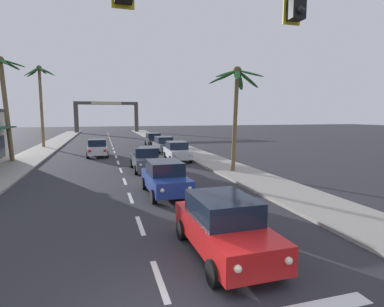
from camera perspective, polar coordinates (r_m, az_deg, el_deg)
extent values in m
cube|color=#9E998E|center=(27.32, 2.99, -1.07)|extent=(3.20, 110.00, 0.14)
cube|color=#9E998E|center=(26.62, -30.59, -2.28)|extent=(3.20, 110.00, 0.14)
cube|color=silver|center=(8.02, -6.10, -22.47)|extent=(0.16, 2.00, 0.01)
cube|color=silver|center=(11.51, -9.67, -13.07)|extent=(0.16, 2.00, 0.01)
cube|color=silver|center=(15.19, -11.42, -8.11)|extent=(0.16, 2.00, 0.01)
cube|color=silver|center=(18.95, -12.47, -5.09)|extent=(0.16, 2.00, 0.01)
cube|color=silver|center=(22.75, -13.16, -3.08)|extent=(0.16, 2.00, 0.01)
cube|color=silver|center=(26.57, -13.65, -1.64)|extent=(0.16, 2.00, 0.01)
cube|color=silver|center=(30.40, -14.02, -0.57)|extent=(0.16, 2.00, 0.01)
cube|color=silver|center=(34.24, -14.30, 0.27)|extent=(0.16, 2.00, 0.01)
cube|color=silver|center=(38.09, -14.53, 0.93)|extent=(0.16, 2.00, 0.01)
cube|color=silver|center=(41.95, -14.72, 1.48)|extent=(0.16, 2.00, 0.01)
cube|color=silver|center=(45.80, -14.87, 1.93)|extent=(0.16, 2.00, 0.01)
cube|color=silver|center=(49.66, -15.00, 2.31)|extent=(0.16, 2.00, 0.01)
cube|color=silver|center=(53.52, -15.11, 2.64)|extent=(0.16, 2.00, 0.01)
cube|color=silver|center=(57.39, -15.21, 2.92)|extent=(0.16, 2.00, 0.01)
cube|color=silver|center=(61.25, -15.29, 3.17)|extent=(0.16, 2.00, 0.01)
cube|color=silver|center=(65.12, -15.37, 3.39)|extent=(0.16, 2.00, 0.01)
cube|color=silver|center=(68.99, -15.43, 3.58)|extent=(0.16, 2.00, 0.01)
cube|color=silver|center=(72.85, -15.49, 3.75)|extent=(0.16, 2.00, 0.01)
sphere|color=black|center=(7.36, 19.59, 23.99)|extent=(0.17, 0.17, 0.17)
cube|color=yellow|center=(7.69, 18.22, 25.62)|extent=(0.42, 0.03, 1.04)
cube|color=red|center=(8.97, 6.04, -14.36)|extent=(1.82, 4.32, 0.72)
cube|color=black|center=(8.88, 5.71, -9.94)|extent=(1.63, 2.22, 0.64)
cylinder|color=black|center=(8.35, 15.86, -19.00)|extent=(0.23, 0.64, 0.64)
cylinder|color=black|center=(7.63, 4.11, -21.38)|extent=(0.23, 0.64, 0.64)
cylinder|color=black|center=(10.64, 7.31, -12.94)|extent=(0.23, 0.64, 0.64)
cylinder|color=black|center=(10.08, -1.93, -14.03)|extent=(0.23, 0.64, 0.64)
sphere|color=#F9EFC6|center=(7.48, 17.63, -18.56)|extent=(0.18, 0.18, 0.18)
sphere|color=#F9EFC6|center=(6.90, 8.56, -20.56)|extent=(0.18, 0.18, 0.18)
cube|color=red|center=(11.06, 4.77, -9.60)|extent=(0.24, 0.06, 0.20)
cube|color=red|center=(10.66, -1.93, -10.23)|extent=(0.24, 0.06, 0.20)
cube|color=navy|center=(15.44, -5.02, -5.17)|extent=(1.85, 4.34, 0.72)
cube|color=black|center=(15.45, -5.17, -2.59)|extent=(1.65, 2.23, 0.64)
cylinder|color=black|center=(14.40, -0.37, -7.51)|extent=(0.23, 0.64, 0.64)
cylinder|color=black|center=(14.00, -7.19, -8.00)|extent=(0.23, 0.64, 0.64)
cylinder|color=black|center=(17.06, -3.22, -5.21)|extent=(0.23, 0.64, 0.64)
cylinder|color=black|center=(16.72, -8.98, -5.53)|extent=(0.23, 0.64, 0.64)
sphere|color=#F9EFC6|center=(13.53, -0.41, -6.55)|extent=(0.18, 0.18, 0.18)
sphere|color=#F9EFC6|center=(13.22, -5.58, -6.91)|extent=(0.18, 0.18, 0.18)
cube|color=red|center=(17.63, -4.47, -3.29)|extent=(0.24, 0.07, 0.20)
cube|color=red|center=(17.38, -8.72, -3.50)|extent=(0.24, 0.07, 0.20)
cube|color=#4C515B|center=(22.32, -8.67, -1.41)|extent=(1.76, 4.30, 0.72)
cube|color=black|center=(22.38, -8.76, 0.37)|extent=(1.60, 2.20, 0.64)
cylinder|color=black|center=(21.13, -5.81, -2.83)|extent=(0.22, 0.64, 0.64)
cylinder|color=black|center=(20.89, -10.47, -3.03)|extent=(0.22, 0.64, 0.64)
cylinder|color=black|center=(23.89, -7.07, -1.69)|extent=(0.22, 0.64, 0.64)
cylinder|color=black|center=(23.67, -11.19, -1.86)|extent=(0.22, 0.64, 0.64)
sphere|color=#F9EFC6|center=(20.28, -6.11, -1.99)|extent=(0.18, 0.18, 0.18)
sphere|color=#F9EFC6|center=(20.10, -9.59, -2.13)|extent=(0.18, 0.18, 0.18)
cube|color=red|center=(24.52, -7.84, -0.39)|extent=(0.24, 0.06, 0.20)
cube|color=red|center=(24.36, -10.91, -0.51)|extent=(0.24, 0.06, 0.20)
cube|color=silver|center=(31.02, -17.28, 0.73)|extent=(1.83, 4.33, 0.72)
cube|color=black|center=(30.81, -17.33, 1.96)|extent=(1.63, 2.23, 0.64)
cylinder|color=black|center=(32.49, -18.79, 0.31)|extent=(0.23, 0.64, 0.64)
cylinder|color=black|center=(32.48, -15.75, 0.42)|extent=(0.23, 0.64, 0.64)
cylinder|color=black|center=(29.67, -18.91, -0.31)|extent=(0.23, 0.64, 0.64)
cylinder|color=black|center=(29.67, -15.58, -0.19)|extent=(0.23, 0.64, 0.64)
sphere|color=#B2B2AD|center=(33.18, -18.37, 1.23)|extent=(0.18, 0.18, 0.18)
sphere|color=#B2B2AD|center=(33.18, -16.23, 1.31)|extent=(0.18, 0.18, 0.18)
cube|color=red|center=(28.87, -18.59, 0.43)|extent=(0.24, 0.06, 0.20)
cube|color=red|center=(28.87, -15.97, 0.53)|extent=(0.24, 0.06, 0.20)
cube|color=silver|center=(26.84, -2.79, 0.10)|extent=(1.91, 4.36, 0.72)
cube|color=black|center=(26.91, -2.86, 1.57)|extent=(1.68, 2.25, 0.64)
cylinder|color=black|center=(25.70, -0.26, -1.02)|extent=(0.24, 0.65, 0.64)
cylinder|color=black|center=(25.34, -4.04, -1.15)|extent=(0.24, 0.65, 0.64)
cylinder|color=black|center=(28.44, -1.66, -0.23)|extent=(0.24, 0.65, 0.64)
cylinder|color=black|center=(28.11, -5.09, -0.34)|extent=(0.24, 0.65, 0.64)
sphere|color=#B2B2AD|center=(24.86, -0.38, -0.27)|extent=(0.18, 0.18, 0.18)
sphere|color=#B2B2AD|center=(24.59, -3.18, -0.36)|extent=(0.18, 0.18, 0.18)
cube|color=red|center=(29.06, -2.37, 0.84)|extent=(0.24, 0.07, 0.20)
cube|color=red|center=(28.81, -4.94, 0.76)|extent=(0.24, 0.07, 0.20)
cube|color=#4C515B|center=(33.16, -5.25, 1.42)|extent=(1.88, 4.35, 0.72)
cube|color=black|center=(33.24, -5.32, 2.61)|extent=(1.66, 2.24, 0.64)
cylinder|color=black|center=(32.03, -3.18, 0.59)|extent=(0.24, 0.65, 0.64)
cylinder|color=black|center=(31.63, -6.20, 0.48)|extent=(0.24, 0.65, 0.64)
cylinder|color=black|center=(34.76, -4.38, 1.09)|extent=(0.24, 0.65, 0.64)
cylinder|color=black|center=(34.40, -7.17, 0.99)|extent=(0.24, 0.65, 0.64)
sphere|color=#B2B2AD|center=(31.20, -3.26, 1.23)|extent=(0.18, 0.18, 0.18)
sphere|color=#B2B2AD|center=(30.91, -5.48, 1.15)|extent=(0.18, 0.18, 0.18)
cube|color=red|center=(35.39, -4.99, 1.94)|extent=(0.24, 0.07, 0.20)
cube|color=red|center=(35.12, -7.09, 1.87)|extent=(0.24, 0.07, 0.20)
cube|color=black|center=(40.18, -7.23, 2.39)|extent=(1.78, 4.31, 0.72)
cube|color=black|center=(40.28, -7.28, 3.37)|extent=(1.61, 2.21, 0.64)
cylinder|color=black|center=(38.98, -5.62, 1.73)|extent=(0.22, 0.64, 0.64)
cylinder|color=black|center=(38.68, -8.13, 1.65)|extent=(0.22, 0.64, 0.64)
cylinder|color=black|center=(41.75, -6.37, 2.08)|extent=(0.22, 0.64, 0.64)
cylinder|color=black|center=(41.48, -8.72, 2.01)|extent=(0.22, 0.64, 0.64)
sphere|color=#B2B2AD|center=(38.16, -5.77, 2.28)|extent=(0.18, 0.18, 0.18)
sphere|color=#B2B2AD|center=(37.94, -7.61, 2.22)|extent=(0.18, 0.18, 0.18)
cube|color=red|center=(42.41, -6.83, 2.77)|extent=(0.24, 0.06, 0.20)
cube|color=red|center=(42.20, -8.60, 2.72)|extent=(0.24, 0.06, 0.20)
cylinder|color=brown|center=(29.54, -31.36, 6.51)|extent=(0.72, 0.36, 8.36)
ellipsoid|color=#1E5123|center=(29.81, -30.45, 14.34)|extent=(1.87, 0.67, 0.64)
ellipsoid|color=#1E5123|center=(30.42, -30.85, 14.05)|extent=(1.41, 1.68, 0.74)
ellipsoid|color=#1E5123|center=(29.04, -31.77, 14.37)|extent=(1.25, 1.76, 0.74)
sphere|color=#4C4223|center=(29.92, -32.24, 14.59)|extent=(0.60, 0.60, 0.60)
cylinder|color=brown|center=(41.62, -26.32, 7.53)|extent=(0.34, 0.33, 9.57)
ellipsoid|color=#1E5123|center=(41.76, -25.46, 13.64)|extent=(1.83, 0.48, 1.07)
ellipsoid|color=#1E5123|center=(42.60, -25.70, 13.74)|extent=(1.51, 1.77, 0.72)
ellipsoid|color=#1E5123|center=(42.84, -26.14, 13.73)|extent=(0.86, 2.00, 0.64)
ellipsoid|color=#1E5123|center=(42.70, -27.34, 13.47)|extent=(1.56, 1.65, 0.94)
ellipsoid|color=#1E5123|center=(42.43, -27.58, 13.32)|extent=(1.73, 1.15, 1.20)
ellipsoid|color=#1E5123|center=(41.92, -27.82, 13.39)|extent=(1.78, 0.71, 1.21)
ellipsoid|color=#1E5123|center=(41.21, -27.38, 13.69)|extent=(1.11, 1.85, 1.00)
ellipsoid|color=#1E5123|center=(41.05, -26.37, 13.95)|extent=(1.13, 1.93, 0.76)
ellipsoid|color=#1E5123|center=(41.43, -25.64, 13.77)|extent=(1.84, 1.18, 0.97)
sphere|color=#4C4223|center=(41.99, -26.70, 14.12)|extent=(0.60, 0.60, 0.60)
cylinder|color=brown|center=(21.22, 8.03, 5.66)|extent=(0.50, 0.29, 6.89)
ellipsoid|color=#236028|center=(21.96, 10.40, 13.50)|extent=(1.94, 0.79, 1.21)
ellipsoid|color=#236028|center=(22.26, 8.87, 13.34)|extent=(1.39, 1.74, 1.29)
ellipsoid|color=#236028|center=(22.15, 6.45, 14.26)|extent=(1.16, 2.09, 0.65)
ellipsoid|color=#236028|center=(21.54, 5.79, 14.04)|extent=(1.93, 1.37, 0.97)
ellipsoid|color=#236028|center=(20.68, 6.55, 14.65)|extent=(2.06, 1.22, 0.74)
ellipsoid|color=#236028|center=(20.45, 8.45, 14.39)|extent=(1.21, 1.99, 0.96)
ellipsoid|color=#236028|center=(20.86, 10.82, 14.52)|extent=(1.38, 2.00, 0.73)
sphere|color=#4C4223|center=(21.46, 8.47, 15.02)|extent=(0.60, 0.60, 0.60)
cube|color=#423D38|center=(74.82, -20.82, 6.10)|extent=(0.90, 0.90, 6.45)
cube|color=#423D38|center=(75.04, -10.39, 6.45)|extent=(0.90, 0.90, 6.45)
cube|color=#423D38|center=(74.67, -15.70, 9.04)|extent=(14.45, 0.60, 0.70)
cube|color=tan|center=(74.35, -15.69, 9.05)|extent=(6.77, 0.08, 0.56)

